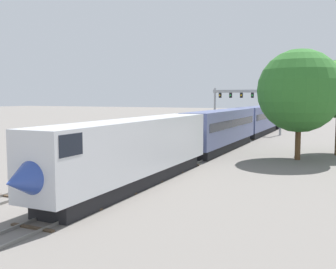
{
  "coord_description": "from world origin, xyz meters",
  "views": [
    {
      "loc": [
        15.76,
        -20.11,
        6.37
      ],
      "look_at": [
        1.0,
        12.0,
        3.0
      ],
      "focal_mm": 41.99,
      "sensor_mm": 36.0,
      "label": 1
    }
  ],
  "objects": [
    {
      "name": "trackside_tree_right",
      "position": [
        11.2,
        21.49,
        7.0
      ],
      "size": [
        8.39,
        8.39,
        11.2
      ],
      "color": "brown",
      "rests_on": "ground"
    },
    {
      "name": "ground_plane",
      "position": [
        0.0,
        0.0,
        0.0
      ],
      "size": [
        400.0,
        400.0,
        0.0
      ],
      "primitive_type": "plane",
      "color": "slate"
    },
    {
      "name": "signal_gantry",
      "position": [
        -0.25,
        47.26,
        5.9
      ],
      "size": [
        12.1,
        0.49,
        7.99
      ],
      "color": "#999BA0",
      "rests_on": "ground"
    },
    {
      "name": "track_near",
      "position": [
        -3.5,
        40.0,
        0.07
      ],
      "size": [
        2.6,
        160.0,
        0.16
      ],
      "color": "slate",
      "rests_on": "ground"
    },
    {
      "name": "passenger_train",
      "position": [
        2.0,
        36.82,
        2.6
      ],
      "size": [
        3.04,
        86.39,
        4.8
      ],
      "color": "silver",
      "rests_on": "ground"
    },
    {
      "name": "track_main",
      "position": [
        2.0,
        60.0,
        0.07
      ],
      "size": [
        2.6,
        200.0,
        0.16
      ],
      "color": "slate",
      "rests_on": "ground"
    }
  ]
}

